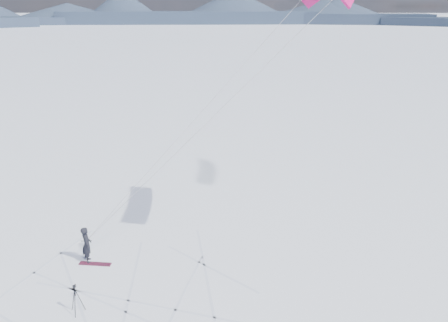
{
  "coord_description": "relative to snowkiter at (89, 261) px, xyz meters",
  "views": [
    {
      "loc": [
        6.04,
        -14.88,
        12.38
      ],
      "look_at": [
        5.74,
        5.13,
        5.27
      ],
      "focal_mm": 35.0,
      "sensor_mm": 36.0,
      "label": 1
    }
  ],
  "objects": [
    {
      "name": "ground",
      "position": [
        1.23,
        -4.44,
        0.0
      ],
      "size": [
        1800.0,
        1800.0,
        0.0
      ],
      "primitive_type": "plane",
      "color": "white"
    },
    {
      "name": "horizon_hills",
      "position": [
        1.23,
        -4.44,
        4.41
      ],
      "size": [
        704.47,
        706.88,
        10.12
      ],
      "color": "#1E283E",
      "rests_on": "ground"
    },
    {
      "name": "snowkiter",
      "position": [
        0.0,
        0.0,
        0.0
      ],
      "size": [
        0.7,
        0.83,
        1.94
      ],
      "primitive_type": "imported",
      "rotation": [
        0.0,
        0.0,
        1.97
      ],
      "color": "black",
      "rests_on": "ground"
    },
    {
      "name": "snowboard",
      "position": [
        0.42,
        -0.27,
        0.02
      ],
      "size": [
        1.67,
        0.45,
        0.04
      ],
      "primitive_type": "cube",
      "rotation": [
        0.0,
        0.0,
        -0.08
      ],
      "color": "maroon",
      "rests_on": "ground"
    },
    {
      "name": "tripod",
      "position": [
        0.76,
        -3.97,
        0.88
      ],
      "size": [
        0.62,
        0.55,
        1.37
      ],
      "rotation": [
        0.0,
        0.0,
        0.56
      ],
      "color": "black",
      "rests_on": "ground"
    }
  ]
}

